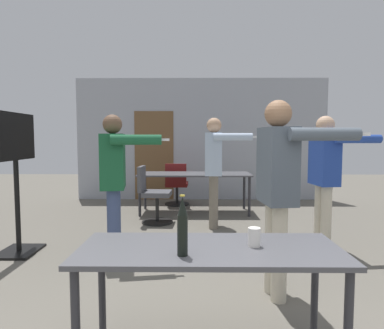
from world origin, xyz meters
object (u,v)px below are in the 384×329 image
Objects in this scene: person_center_tall at (114,172)px; beer_bottle at (182,227)px; tv_screen at (16,169)px; person_right_polo at (325,169)px; person_near_casual at (279,180)px; drink_cup at (254,237)px; office_chair_far_right at (177,186)px; office_chair_far_left at (153,196)px; person_far_watching at (215,162)px.

beer_bottle is (0.90, -2.16, -0.10)m from person_center_tall.
person_right_polo is (3.87, 0.23, -0.02)m from tv_screen.
person_near_casual is at bearing 53.67° from beer_bottle.
person_center_tall is 2.40m from drink_cup.
person_near_casual is (2.94, -1.14, 0.01)m from tv_screen.
office_chair_far_right is 5.33m from beer_bottle.
person_right_polo reaches higher than drink_cup.
office_chair_far_left reaches higher than drink_cup.
person_center_tall is at bearing -39.08° from person_far_watching.
person_near_casual is 5.03× the size of beer_bottle.
drink_cup is (0.06, -3.33, -0.23)m from person_far_watching.
person_right_polo is 3.55m from office_chair_far_right.
office_chair_far_right is at bearing 98.55° from drink_cup.
office_chair_far_left is at bearing 162.66° from person_center_tall.
drink_cup is (0.44, 0.17, -0.11)m from beer_bottle.
person_near_casual is 4.39m from office_chair_far_right.
person_near_casual is at bearing 49.52° from person_center_tall.
person_right_polo reaches higher than office_chair_far_right.
person_far_watching is 3.52m from beer_bottle.
office_chair_far_left is at bearing 99.77° from beer_bottle.
person_right_polo is at bearing 60.58° from drink_cup.
person_center_tall is 2.34m from beer_bottle.
tv_screen is at bearing -117.45° from person_near_casual.
person_right_polo is at bearing 63.89° from office_chair_far_left.
person_center_tall is (-1.71, 1.06, -0.04)m from person_near_casual.
person_right_polo is 3.02m from beer_bottle.
office_chair_far_left is at bearing -124.54° from person_right_polo.
person_center_tall is 4.89× the size of beer_bottle.
beer_bottle is at bearing -84.74° from office_chair_far_right.
tv_screen is at bearing -58.90° from person_far_watching.
drink_cup is (-1.30, -2.30, -0.22)m from person_right_polo.
tv_screen reaches higher than person_right_polo.
tv_screen is 4.98× the size of beer_bottle.
office_chair_far_left is (-2.39, 1.30, -0.57)m from person_right_polo.
person_far_watching reaches higher than office_chair_far_left.
office_chair_far_left is (1.48, 1.54, -0.59)m from tv_screen.
person_center_tall is at bearing -93.91° from tv_screen.
person_far_watching is at bearing 77.46° from office_chair_far_left.
beer_bottle reaches higher than office_chair_far_right.
office_chair_far_left is 2.75× the size of beer_bottle.
person_near_casual reaches higher than beer_bottle.
beer_bottle is at bearing -42.51° from person_near_casual.
person_near_casual is at bearing 68.27° from drink_cup.
beer_bottle is at bearing -40.92° from person_right_polo.
person_far_watching is (-0.43, 2.40, -0.01)m from person_near_casual.
drink_cup is at bearing -79.78° from office_chair_far_right.
person_near_casual is at bearing -111.26° from tv_screen.
tv_screen is 3.60m from office_chair_far_right.
person_right_polo is (1.36, -1.03, -0.02)m from person_far_watching.
office_chair_far_left is (-0.32, -1.51, 0.04)m from office_chair_far_right.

